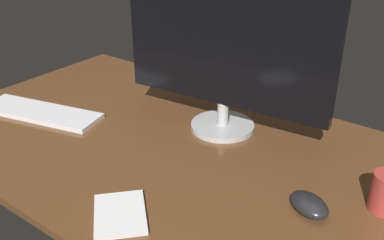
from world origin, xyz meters
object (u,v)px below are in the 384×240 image
(keyboard, at_px, (41,112))
(computer_mouse, at_px, (309,205))
(notepad, at_px, (120,214))
(monitor, at_px, (225,55))

(keyboard, relative_size, computer_mouse, 3.97)
(keyboard, height_order, notepad, keyboard)
(monitor, height_order, notepad, monitor)
(monitor, height_order, computer_mouse, monitor)
(keyboard, xyz_separation_m, computer_mouse, (0.86, 0.05, 0.01))
(computer_mouse, bearing_deg, monitor, 176.18)
(keyboard, bearing_deg, computer_mouse, -10.63)
(computer_mouse, relative_size, notepad, 0.70)
(monitor, distance_m, computer_mouse, 0.46)
(keyboard, bearing_deg, notepad, -34.35)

